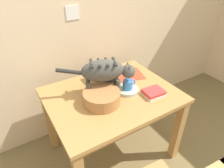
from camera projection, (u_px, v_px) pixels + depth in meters
wall_rear at (72, 19)px, 1.87m from camera, size 5.26×0.11×2.50m
dining_table at (112, 102)px, 1.77m from camera, size 1.11×0.86×0.75m
cat at (106, 72)px, 1.61m from camera, size 0.61×0.28×0.32m
saucer_bowl at (127, 90)px, 1.75m from camera, size 0.20×0.20×0.03m
coffee_mug at (128, 84)px, 1.72m from camera, size 0.13×0.09×0.08m
magazine at (128, 75)px, 1.99m from camera, size 0.33×0.30×0.01m
book_stack at (153, 93)px, 1.70m from camera, size 0.18×0.16×0.05m
wicker_basket at (102, 97)px, 1.59m from camera, size 0.30×0.30×0.11m
toaster at (103, 74)px, 1.83m from camera, size 0.12×0.20×0.18m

